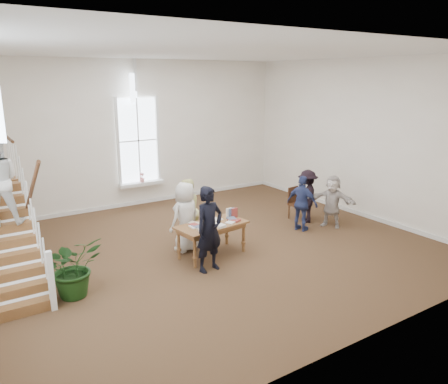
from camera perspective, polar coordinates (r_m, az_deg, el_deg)
ground at (r=10.57m, az=-1.44°, el=-7.26°), size 10.00×10.00×0.00m
room_shell at (r=14.19m, az=-10.73°, el=-0.02°), size 10.49×10.00×10.00m
staircase at (r=9.45m, az=-27.21°, el=-1.27°), size 1.10×4.10×2.92m
library_table at (r=9.89m, az=-1.63°, el=-4.65°), size 1.70×1.00×0.82m
police_officer at (r=9.08m, az=-1.93°, el=-4.88°), size 0.73×0.54×1.82m
elderly_woman at (r=10.19m, az=-5.06°, el=-3.24°), size 0.92×0.72×1.64m
person_yellow at (r=10.75m, az=-4.89°, el=-2.44°), size 0.92×0.81×1.58m
woman_cluster_a at (r=11.67m, az=10.17°, el=-1.49°), size 0.64×0.94×1.48m
woman_cluster_b at (r=12.38m, az=10.80°, el=-0.55°), size 1.03×1.10×1.49m
woman_cluster_c at (r=12.16m, az=13.92°, el=-1.18°), size 1.01×1.36×1.42m
floor_plant at (r=8.63m, az=-19.09°, el=-9.22°), size 1.18×1.07×1.15m
side_chair at (r=12.70m, az=9.30°, el=-1.21°), size 0.44×0.44×0.92m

